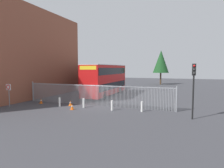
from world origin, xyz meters
name	(u,v)px	position (x,y,z in m)	size (l,w,h in m)	color
ground_plane	(122,96)	(0.00, 8.00, 0.00)	(100.00, 100.00, 0.00)	#3D3D42
depot_building_brick	(18,54)	(-12.30, 1.41, 5.85)	(6.10, 20.50, 11.71)	brown
palisade_fence	(95,95)	(-0.45, 0.00, 1.18)	(16.50, 0.14, 2.35)	gray
double_decker_bus_near_gate	(106,79)	(-2.13, 7.13, 2.42)	(2.54, 10.81, 4.42)	red
double_decker_bus_behind_fence_left	(100,77)	(-5.78, 13.25, 2.42)	(2.54, 10.81, 4.42)	red
bollard_near_left	(60,102)	(-3.65, -1.68, 0.47)	(0.20, 0.20, 0.95)	silver
bollard_center_front	(84,103)	(-1.04, -1.31, 0.47)	(0.20, 0.20, 0.95)	silver
bollard_near_right	(112,105)	(2.05, -1.49, 0.47)	(0.20, 0.20, 0.95)	silver
bollard_far_right	(142,107)	(4.79, -1.07, 0.47)	(0.20, 0.20, 0.95)	silver
traffic_cone_by_gate	(41,101)	(-6.66, -0.95, 0.29)	(0.34, 0.34, 0.59)	orange
traffic_cone_mid_forecourt	(72,107)	(-1.66, -2.48, 0.29)	(0.34, 0.34, 0.59)	orange
traffic_cone_near_kerb	(70,103)	(-2.85, -0.92, 0.29)	(0.34, 0.34, 0.59)	orange
speed_limit_sign_post	(9,90)	(-8.26, -3.74, 1.78)	(0.60, 0.14, 2.40)	slate
traffic_light_kerbside	(194,81)	(9.00, -2.23, 2.99)	(0.28, 0.33, 4.30)	black
tree_tall_back	(161,62)	(3.03, 29.23, 5.48)	(3.73, 3.73, 8.17)	#4C3823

